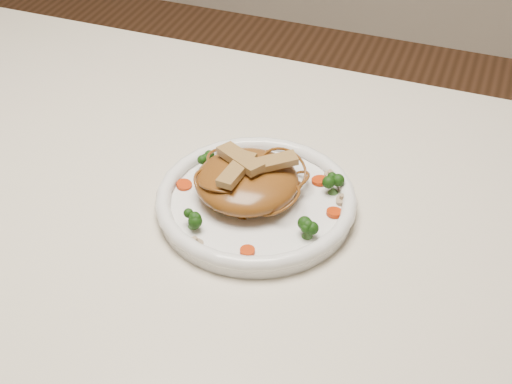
% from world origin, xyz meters
% --- Properties ---
extents(table, '(1.20, 0.80, 0.75)m').
position_xyz_m(table, '(0.00, 0.00, 0.65)').
color(table, beige).
rests_on(table, ground).
extents(plate, '(0.28, 0.28, 0.02)m').
position_xyz_m(plate, '(0.10, 0.01, 0.76)').
color(plate, white).
rests_on(plate, table).
extents(noodle_mound, '(0.16, 0.16, 0.04)m').
position_xyz_m(noodle_mound, '(0.08, 0.01, 0.79)').
color(noodle_mound, brown).
rests_on(noodle_mound, plate).
extents(chicken_a, '(0.07, 0.06, 0.01)m').
position_xyz_m(chicken_a, '(0.11, 0.03, 0.82)').
color(chicken_a, '#A2824C').
rests_on(chicken_a, noodle_mound).
extents(chicken_b, '(0.08, 0.06, 0.01)m').
position_xyz_m(chicken_b, '(0.07, 0.02, 0.82)').
color(chicken_b, '#A2824C').
rests_on(chicken_b, noodle_mound).
extents(chicken_c, '(0.03, 0.07, 0.01)m').
position_xyz_m(chicken_c, '(0.08, -0.00, 0.82)').
color(chicken_c, '#A2824C').
rests_on(chicken_c, noodle_mound).
extents(broccoli_0, '(0.03, 0.03, 0.03)m').
position_xyz_m(broccoli_0, '(0.19, 0.06, 0.78)').
color(broccoli_0, '#1B3F0D').
rests_on(broccoli_0, plate).
extents(broccoli_1, '(0.03, 0.03, 0.03)m').
position_xyz_m(broccoli_1, '(0.01, 0.05, 0.78)').
color(broccoli_1, '#1B3F0D').
rests_on(broccoli_1, plate).
extents(broccoli_2, '(0.03, 0.03, 0.03)m').
position_xyz_m(broccoli_2, '(0.04, -0.07, 0.78)').
color(broccoli_2, '#1B3F0D').
rests_on(broccoli_2, plate).
extents(broccoli_3, '(0.04, 0.04, 0.03)m').
position_xyz_m(broccoli_3, '(0.18, -0.04, 0.78)').
color(broccoli_3, '#1B3F0D').
rests_on(broccoli_3, plate).
extents(carrot_0, '(0.03, 0.03, 0.00)m').
position_xyz_m(carrot_0, '(0.16, 0.07, 0.77)').
color(carrot_0, '#BA2C06').
rests_on(carrot_0, plate).
extents(carrot_1, '(0.03, 0.03, 0.00)m').
position_xyz_m(carrot_1, '(-0.00, -0.00, 0.77)').
color(carrot_1, '#BA2C06').
rests_on(carrot_1, plate).
extents(carrot_2, '(0.03, 0.03, 0.00)m').
position_xyz_m(carrot_2, '(0.20, 0.01, 0.77)').
color(carrot_2, '#BA2C06').
rests_on(carrot_2, plate).
extents(carrot_3, '(0.02, 0.02, 0.00)m').
position_xyz_m(carrot_3, '(0.07, 0.09, 0.77)').
color(carrot_3, '#BA2C06').
rests_on(carrot_3, plate).
extents(carrot_4, '(0.02, 0.02, 0.00)m').
position_xyz_m(carrot_4, '(0.12, -0.09, 0.77)').
color(carrot_4, '#BA2C06').
rests_on(carrot_4, plate).
extents(mushroom_0, '(0.02, 0.02, 0.01)m').
position_xyz_m(mushroom_0, '(0.06, -0.10, 0.77)').
color(mushroom_0, '#BEAF8F').
rests_on(mushroom_0, plate).
extents(mushroom_1, '(0.02, 0.02, 0.01)m').
position_xyz_m(mushroom_1, '(0.20, 0.04, 0.77)').
color(mushroom_1, '#BEAF8F').
rests_on(mushroom_1, plate).
extents(mushroom_2, '(0.03, 0.03, 0.01)m').
position_xyz_m(mushroom_2, '(0.01, 0.06, 0.77)').
color(mushroom_2, '#BEAF8F').
rests_on(mushroom_2, plate).
extents(mushroom_3, '(0.03, 0.03, 0.01)m').
position_xyz_m(mushroom_3, '(0.18, 0.09, 0.77)').
color(mushroom_3, '#BEAF8F').
rests_on(mushroom_3, plate).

